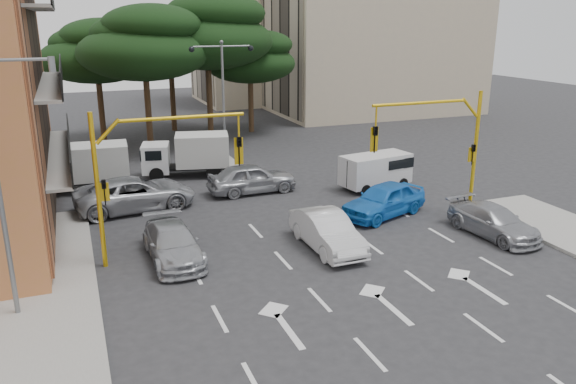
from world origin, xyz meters
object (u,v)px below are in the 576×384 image
(car_blue_compact, at_px, (384,200))
(van_white, at_px, (376,171))
(street_lamp_left, at_px, (4,174))
(car_silver_cross_b, at_px, (252,178))
(box_truck_a, at_px, (81,168))
(car_silver_wagon, at_px, (173,243))
(signal_mast_right, at_px, (445,138))
(street_lamp_center, at_px, (223,81))
(car_silver_parked, at_px, (494,221))
(car_white_hatch, at_px, (327,231))
(car_silver_cross_a, at_px, (136,194))
(box_truck_b, at_px, (187,155))
(signal_mast_left, at_px, (145,165))

(car_blue_compact, relative_size, van_white, 1.20)
(street_lamp_left, height_order, car_silver_cross_b, street_lamp_left)
(box_truck_a, bearing_deg, car_silver_wagon, -161.56)
(box_truck_a, bearing_deg, signal_mast_right, -121.08)
(street_lamp_center, height_order, car_silver_cross_b, street_lamp_center)
(street_lamp_center, bearing_deg, car_silver_parked, -65.70)
(car_white_hatch, distance_m, car_silver_cross_a, 10.54)
(car_silver_cross_b, height_order, box_truck_b, box_truck_b)
(signal_mast_left, distance_m, car_blue_compact, 11.73)
(car_silver_parked, relative_size, box_truck_a, 0.87)
(street_lamp_center, xyz_separation_m, car_blue_compact, (4.44, -12.79, -4.62))
(signal_mast_left, distance_m, box_truck_b, 12.74)
(car_blue_compact, height_order, car_silver_parked, car_blue_compact)
(street_lamp_center, height_order, box_truck_a, street_lamp_center)
(box_truck_a, bearing_deg, street_lamp_left, 174.21)
(car_silver_cross_b, xyz_separation_m, van_white, (6.73, -1.74, 0.16))
(street_lamp_left, relative_size, car_silver_parked, 1.75)
(car_white_hatch, bearing_deg, car_silver_cross_a, 129.45)
(signal_mast_left, relative_size, street_lamp_center, 0.77)
(car_silver_wagon, xyz_separation_m, box_truck_a, (-2.98, 11.22, 0.61))
(signal_mast_right, xyz_separation_m, car_white_hatch, (-6.66, -1.49, -3.13))
(box_truck_a, bearing_deg, car_white_hatch, -140.03)
(street_lamp_left, height_order, box_truck_a, street_lamp_left)
(van_white, height_order, box_truck_b, box_truck_b)
(car_blue_compact, distance_m, box_truck_b, 12.98)
(car_silver_cross_a, xyz_separation_m, car_silver_cross_b, (6.31, 0.62, 0.00))
(signal_mast_right, relative_size, car_blue_compact, 1.27)
(street_lamp_left, height_order, car_silver_parked, street_lamp_left)
(street_lamp_left, height_order, car_white_hatch, street_lamp_left)
(car_silver_cross_a, height_order, box_truck_a, box_truck_a)
(signal_mast_left, relative_size, car_silver_cross_a, 1.01)
(street_lamp_center, bearing_deg, street_lamp_left, -123.59)
(street_lamp_center, height_order, box_truck_b, street_lamp_center)
(street_lamp_left, height_order, car_silver_cross_a, street_lamp_left)
(box_truck_a, height_order, box_truck_b, box_truck_a)
(van_white, relative_size, box_truck_b, 0.76)
(car_white_hatch, relative_size, box_truck_a, 0.88)
(car_silver_parked, bearing_deg, car_white_hatch, 164.78)
(signal_mast_right, relative_size, box_truck_b, 1.15)
(car_silver_cross_b, height_order, van_white, van_white)
(signal_mast_left, bearing_deg, box_truck_a, 101.37)
(signal_mast_right, distance_m, street_lamp_center, 15.65)
(signal_mast_right, xyz_separation_m, car_blue_compact, (-2.36, 1.22, -3.08))
(signal_mast_left, bearing_deg, car_white_hatch, -12.07)
(street_lamp_left, xyz_separation_m, van_white, (17.70, 8.45, -3.73))
(car_silver_cross_b, bearing_deg, car_silver_parked, -143.15)
(signal_mast_right, xyz_separation_m, street_lamp_center, (-6.80, 14.01, 1.54))
(signal_mast_right, relative_size, box_truck_a, 1.14)
(signal_mast_left, xyz_separation_m, van_white, (13.21, 5.46, -2.89))
(box_truck_b, bearing_deg, van_white, -111.60)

